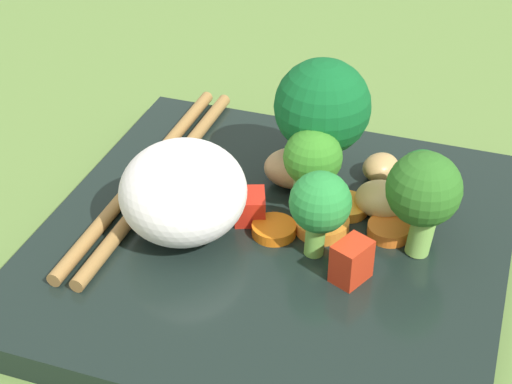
# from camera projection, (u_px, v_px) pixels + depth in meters

# --- Properties ---
(ground_plane) EXTENTS (1.10, 1.10, 0.02)m
(ground_plane) POSITION_uv_depth(u_px,v_px,m) (273.00, 270.00, 0.49)
(ground_plane) COLOR #5C7C39
(square_plate) EXTENTS (0.28, 0.28, 0.02)m
(square_plate) POSITION_uv_depth(u_px,v_px,m) (274.00, 245.00, 0.48)
(square_plate) COLOR black
(square_plate) RESTS_ON ground_plane
(rice_mound) EXTENTS (0.08, 0.09, 0.06)m
(rice_mound) POSITION_uv_depth(u_px,v_px,m) (183.00, 192.00, 0.46)
(rice_mound) COLOR white
(rice_mound) RESTS_ON square_plate
(broccoli_floret_0) EXTENTS (0.03, 0.03, 0.05)m
(broccoli_floret_0) POSITION_uv_depth(u_px,v_px,m) (422.00, 178.00, 0.47)
(broccoli_floret_0) COLOR #72B149
(broccoli_floret_0) RESTS_ON square_plate
(broccoli_floret_1) EXTENTS (0.03, 0.03, 0.05)m
(broccoli_floret_1) POSITION_uv_depth(u_px,v_px,m) (312.00, 162.00, 0.48)
(broccoli_floret_1) COLOR #7DBC5D
(broccoli_floret_1) RESTS_ON square_plate
(broccoli_floret_2) EXTENTS (0.03, 0.03, 0.05)m
(broccoli_floret_2) POSITION_uv_depth(u_px,v_px,m) (320.00, 204.00, 0.44)
(broccoli_floret_2) COLOR #70B245
(broccoli_floret_2) RESTS_ON square_plate
(broccoli_floret_3) EXTENTS (0.04, 0.04, 0.06)m
(broccoli_floret_3) POSITION_uv_depth(u_px,v_px,m) (424.00, 192.00, 0.44)
(broccoli_floret_3) COLOR #7FB74F
(broccoli_floret_3) RESTS_ON square_plate
(broccoli_floret_4) EXTENTS (0.06, 0.06, 0.08)m
(broccoli_floret_4) POSITION_uv_depth(u_px,v_px,m) (322.00, 109.00, 0.49)
(broccoli_floret_4) COLOR #5B9642
(broccoli_floret_4) RESTS_ON square_plate
(carrot_slice_0) EXTENTS (0.04, 0.04, 0.01)m
(carrot_slice_0) POSITION_uv_depth(u_px,v_px,m) (274.00, 232.00, 0.47)
(carrot_slice_0) COLOR orange
(carrot_slice_0) RESTS_ON square_plate
(carrot_slice_1) EXTENTS (0.04, 0.04, 0.01)m
(carrot_slice_1) POSITION_uv_depth(u_px,v_px,m) (322.00, 225.00, 0.48)
(carrot_slice_1) COLOR orange
(carrot_slice_1) RESTS_ON square_plate
(carrot_slice_2) EXTENTS (0.03, 0.03, 0.01)m
(carrot_slice_2) POSITION_uv_depth(u_px,v_px,m) (347.00, 207.00, 0.49)
(carrot_slice_2) COLOR orange
(carrot_slice_2) RESTS_ON square_plate
(carrot_slice_3) EXTENTS (0.03, 0.03, 0.01)m
(carrot_slice_3) POSITION_uv_depth(u_px,v_px,m) (389.00, 230.00, 0.47)
(carrot_slice_3) COLOR orange
(carrot_slice_3) RESTS_ON square_plate
(pepper_chunk_0) EXTENTS (0.02, 0.03, 0.02)m
(pepper_chunk_0) POSITION_uv_depth(u_px,v_px,m) (351.00, 261.00, 0.44)
(pepper_chunk_0) COLOR red
(pepper_chunk_0) RESTS_ON square_plate
(pepper_chunk_1) EXTENTS (0.02, 0.03, 0.02)m
(pepper_chunk_1) POSITION_uv_depth(u_px,v_px,m) (250.00, 207.00, 0.48)
(pepper_chunk_1) COLOR red
(pepper_chunk_1) RESTS_ON square_plate
(chicken_piece_0) EXTENTS (0.04, 0.04, 0.02)m
(chicken_piece_0) POSITION_uv_depth(u_px,v_px,m) (382.00, 199.00, 0.49)
(chicken_piece_0) COLOR tan
(chicken_piece_0) RESTS_ON square_plate
(chicken_piece_1) EXTENTS (0.05, 0.04, 0.02)m
(chicken_piece_1) POSITION_uv_depth(u_px,v_px,m) (288.00, 167.00, 0.51)
(chicken_piece_1) COLOR tan
(chicken_piece_1) RESTS_ON square_plate
(chicken_piece_2) EXTENTS (0.03, 0.03, 0.02)m
(chicken_piece_2) POSITION_uv_depth(u_px,v_px,m) (381.00, 167.00, 0.52)
(chicken_piece_2) COLOR tan
(chicken_piece_2) RESTS_ON square_plate
(chopstick_pair) EXTENTS (0.03, 0.22, 0.01)m
(chopstick_pair) POSITION_uv_depth(u_px,v_px,m) (153.00, 176.00, 0.52)
(chopstick_pair) COLOR olive
(chopstick_pair) RESTS_ON square_plate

